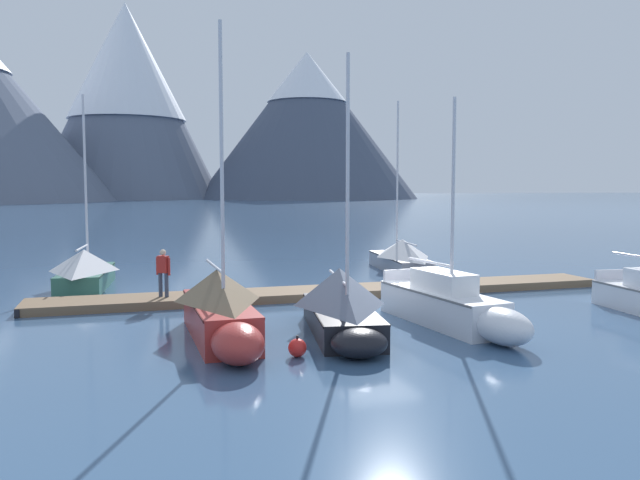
% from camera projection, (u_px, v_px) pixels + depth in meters
% --- Properties ---
extents(ground_plane, '(700.00, 700.00, 0.00)m').
position_uv_depth(ground_plane, '(376.00, 316.00, 20.71)').
color(ground_plane, '#38567A').
extents(mountain_central_massif, '(63.76, 63.76, 67.00)m').
position_uv_depth(mountain_central_massif, '(127.00, 94.00, 218.88)').
color(mountain_central_massif, slate).
rests_on(mountain_central_massif, ground).
extents(mountain_shoulder_ridge, '(78.66, 78.66, 51.67)m').
position_uv_depth(mountain_shoulder_ridge, '(307.00, 124.00, 225.91)').
color(mountain_shoulder_ridge, '#424C60').
rests_on(mountain_shoulder_ridge, ground).
extents(dock, '(22.36, 2.56, 0.30)m').
position_uv_depth(dock, '(336.00, 292.00, 24.49)').
color(dock, brown).
rests_on(dock, ground).
extents(sailboat_nearest_berth, '(2.42, 6.70, 8.00)m').
position_uv_depth(sailboat_nearest_berth, '(87.00, 269.00, 26.59)').
color(sailboat_nearest_berth, '#336B56').
rests_on(sailboat_nearest_berth, ground).
extents(sailboat_second_berth, '(1.72, 6.15, 8.45)m').
position_uv_depth(sailboat_second_berth, '(221.00, 308.00, 17.33)').
color(sailboat_second_berth, '#B2332D').
rests_on(sailboat_second_berth, ground).
extents(sailboat_mid_dock_port, '(2.68, 6.05, 7.71)m').
position_uv_depth(sailboat_mid_dock_port, '(341.00, 303.00, 18.17)').
color(sailboat_mid_dock_port, black).
rests_on(sailboat_mid_dock_port, ground).
extents(sailboat_mid_dock_starboard, '(1.88, 6.55, 6.79)m').
position_uv_depth(sailboat_mid_dock_starboard, '(452.00, 306.00, 18.89)').
color(sailboat_mid_dock_starboard, white).
rests_on(sailboat_mid_dock_starboard, ground).
extents(sailboat_far_berth, '(2.48, 6.97, 8.45)m').
position_uv_depth(sailboat_far_berth, '(399.00, 255.00, 31.79)').
color(sailboat_far_berth, '#93939E').
rests_on(sailboat_far_berth, ground).
extents(person_on_dock, '(0.47, 0.42, 1.69)m').
position_uv_depth(person_on_dock, '(163.00, 270.00, 22.45)').
color(person_on_dock, '#384256').
rests_on(person_on_dock, dock).
extents(mooring_buoy_channel_marker, '(0.43, 0.43, 0.51)m').
position_uv_depth(mooring_buoy_channel_marker, '(312.00, 302.00, 22.00)').
color(mooring_buoy_channel_marker, white).
rests_on(mooring_buoy_channel_marker, ground).
extents(mooring_buoy_inner_mooring, '(0.46, 0.46, 0.54)m').
position_uv_depth(mooring_buoy_inner_mooring, '(297.00, 348.00, 15.68)').
color(mooring_buoy_inner_mooring, red).
rests_on(mooring_buoy_inner_mooring, ground).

